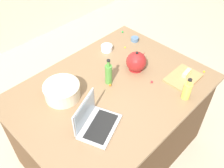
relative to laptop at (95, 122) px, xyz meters
name	(u,v)px	position (x,y,z in m)	size (l,w,h in m)	color
ground_plane	(112,148)	(0.36, 0.18, -0.95)	(12.00, 12.00, 0.00)	#B7A88E
island_counter	(112,122)	(0.36, 0.18, -0.50)	(1.62, 1.20, 0.90)	#4C331E
laptop	(95,122)	(0.00, 0.00, 0.00)	(0.37, 0.33, 0.22)	#B7B7BC
mixing_bowl_large	(62,91)	(0.02, 0.40, 0.02)	(0.29, 0.29, 0.13)	beige
bottle_oil	(187,90)	(0.69, -0.31, 0.03)	(0.07, 0.07, 0.19)	#DBC64C
bottle_olive	(109,74)	(0.39, 0.25, 0.05)	(0.06, 0.06, 0.24)	#4C8C38
kettle	(136,62)	(0.69, 0.20, 0.03)	(0.21, 0.18, 0.20)	maroon
cutting_board	(183,78)	(0.87, -0.17, -0.04)	(0.30, 0.22, 0.02)	#AD7F4C
butter_stick_left	(187,73)	(0.92, -0.17, -0.01)	(0.11, 0.04, 0.04)	#F4E58C
ramekin_small	(107,48)	(0.70, 0.59, -0.02)	(0.11, 0.11, 0.05)	white
ramekin_medium	(135,39)	(1.02, 0.50, -0.03)	(0.08, 0.08, 0.04)	slate
candy_1	(125,47)	(0.85, 0.49, -0.04)	(0.02, 0.02, 0.02)	yellow
candy_2	(110,85)	(0.37, 0.21, -0.04)	(0.02, 0.02, 0.02)	orange
candy_3	(204,72)	(1.07, -0.26, -0.04)	(0.02, 0.02, 0.02)	yellow
candy_4	(123,32)	(1.04, 0.70, -0.04)	(0.02, 0.02, 0.02)	green
candy_6	(152,82)	(0.64, -0.01, -0.04)	(0.02, 0.02, 0.02)	red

